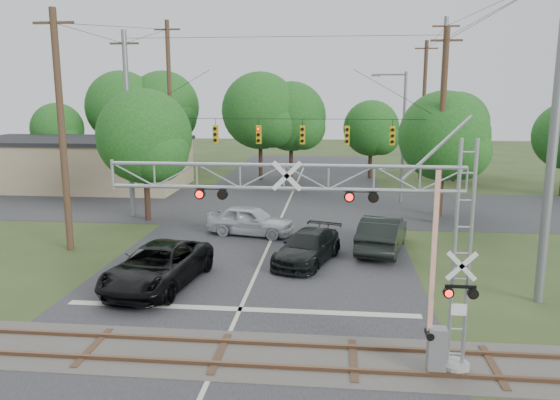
# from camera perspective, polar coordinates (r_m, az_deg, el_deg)

# --- Properties ---
(ground) EXTENTS (160.00, 160.00, 0.00)m
(ground) POSITION_cam_1_polar(r_m,az_deg,el_deg) (15.50, -7.94, -19.08)
(ground) COLOR #2C3C1C
(ground) RESTS_ON ground
(road_main) EXTENTS (14.00, 90.00, 0.02)m
(road_main) POSITION_cam_1_polar(r_m,az_deg,el_deg) (24.49, -2.35, -7.35)
(road_main) COLOR #262628
(road_main) RESTS_ON ground
(road_cross) EXTENTS (90.00, 12.00, 0.02)m
(road_cross) POSITION_cam_1_polar(r_m,az_deg,el_deg) (37.93, 0.67, -0.66)
(road_cross) COLOR #262628
(road_cross) RESTS_ON ground
(railroad_track) EXTENTS (90.00, 3.20, 0.17)m
(railroad_track) POSITION_cam_1_polar(r_m,az_deg,el_deg) (17.19, -6.30, -15.69)
(railroad_track) COLOR #45413C
(railroad_track) RESTS_ON ground
(crossing_gantry) EXTENTS (10.22, 0.85, 6.61)m
(crossing_gantry) POSITION_cam_1_polar(r_m,az_deg,el_deg) (15.08, 7.54, -3.01)
(crossing_gantry) COLOR gray
(crossing_gantry) RESTS_ON ground
(traffic_signal_span) EXTENTS (19.34, 0.36, 11.50)m
(traffic_signal_span) POSITION_cam_1_polar(r_m,az_deg,el_deg) (33.13, 1.63, 7.49)
(traffic_signal_span) COLOR slate
(traffic_signal_span) RESTS_ON ground
(pickup_black) EXTENTS (3.65, 6.46, 1.70)m
(pickup_black) POSITION_cam_1_polar(r_m,az_deg,el_deg) (22.85, -12.65, -6.77)
(pickup_black) COLOR black
(pickup_black) RESTS_ON ground
(car_dark) EXTENTS (3.48, 5.43, 1.46)m
(car_dark) POSITION_cam_1_polar(r_m,az_deg,el_deg) (25.43, 2.90, -4.95)
(car_dark) COLOR black
(car_dark) RESTS_ON ground
(sedan_silver) EXTENTS (5.13, 2.88, 1.65)m
(sedan_silver) POSITION_cam_1_polar(r_m,az_deg,el_deg) (30.30, -3.11, -2.13)
(sedan_silver) COLOR #AEAFB6
(sedan_silver) RESTS_ON ground
(suv_dark) EXTENTS (3.02, 5.70, 1.79)m
(suv_dark) POSITION_cam_1_polar(r_m,az_deg,el_deg) (27.69, 10.64, -3.44)
(suv_dark) COLOR black
(suv_dark) RESTS_ON ground
(commercial_building) EXTENTS (17.47, 8.99, 4.07)m
(commercial_building) POSITION_cam_1_polar(r_m,az_deg,el_deg) (48.35, -20.20, 3.65)
(commercial_building) COLOR #9A8867
(commercial_building) RESTS_ON ground
(streetlight) EXTENTS (2.46, 0.26, 9.22)m
(streetlight) POSITION_cam_1_polar(r_m,az_deg,el_deg) (39.63, 12.53, 7.10)
(streetlight) COLOR slate
(streetlight) RESTS_ON ground
(utility_poles) EXTENTS (23.16, 30.33, 13.31)m
(utility_poles) POSITION_cam_1_polar(r_m,az_deg,el_deg) (36.49, 5.23, 8.98)
(utility_poles) COLOR #3D2C1C
(utility_poles) RESTS_ON ground
(treeline) EXTENTS (50.77, 27.81, 9.94)m
(treeline) POSITION_cam_1_polar(r_m,az_deg,el_deg) (47.73, -0.98, 8.53)
(treeline) COLOR #342017
(treeline) RESTS_ON ground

